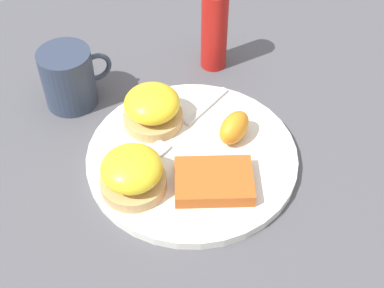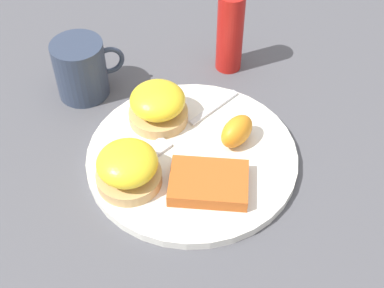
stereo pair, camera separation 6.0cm
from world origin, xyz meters
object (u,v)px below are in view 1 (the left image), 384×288
object	(u,v)px
hashbrown_patty	(213,182)
fork	(183,127)
orange_wedge	(235,128)
cup	(69,78)
sandwich_benedict_left	(152,108)
sandwich_benedict_right	(132,173)
condiment_bottle	(214,31)

from	to	relation	value
hashbrown_patty	fork	size ratio (longest dim) A/B	0.59
orange_wedge	cup	bearing A→B (deg)	132.21
orange_wedge	fork	size ratio (longest dim) A/B	0.33
sandwich_benedict_left	sandwich_benedict_right	distance (m)	0.13
orange_wedge	condiment_bottle	world-z (taller)	condiment_bottle
hashbrown_patty	fork	bearing A→B (deg)	83.64
fork	hashbrown_patty	bearing A→B (deg)	-96.36
hashbrown_patty	condiment_bottle	world-z (taller)	condiment_bottle
hashbrown_patty	fork	xyz separation A→B (m)	(0.01, 0.12, -0.01)
fork	condiment_bottle	size ratio (longest dim) A/B	1.28
sandwich_benedict_left	fork	size ratio (longest dim) A/B	0.50
sandwich_benedict_right	fork	distance (m)	0.13
sandwich_benedict_right	condiment_bottle	bearing A→B (deg)	41.19
sandwich_benedict_left	fork	xyz separation A→B (m)	(0.04, -0.03, -0.03)
hashbrown_patty	cup	bearing A→B (deg)	112.92
cup	sandwich_benedict_right	bearing A→B (deg)	-85.78
sandwich_benedict_right	orange_wedge	xyz separation A→B (m)	(0.17, 0.02, -0.01)
orange_wedge	fork	world-z (taller)	orange_wedge
orange_wedge	fork	bearing A→B (deg)	137.16
cup	orange_wedge	bearing A→B (deg)	-47.79
fork	condiment_bottle	bearing A→B (deg)	47.22
sandwich_benedict_right	orange_wedge	size ratio (longest dim) A/B	1.50
orange_wedge	sandwich_benedict_left	bearing A→B (deg)	137.20
cup	fork	bearing A→B (deg)	-49.77
sandwich_benedict_right	fork	size ratio (longest dim) A/B	0.50
sandwich_benedict_right	hashbrown_patty	bearing A→B (deg)	-25.83
fork	condiment_bottle	world-z (taller)	condiment_bottle
hashbrown_patty	orange_wedge	world-z (taller)	orange_wedge
orange_wedge	fork	xyz separation A→B (m)	(-0.06, 0.05, -0.02)
sandwich_benedict_left	hashbrown_patty	xyz separation A→B (m)	(0.02, -0.15, -0.02)
sandwich_benedict_left	condiment_bottle	world-z (taller)	condiment_bottle
sandwich_benedict_right	hashbrown_patty	world-z (taller)	sandwich_benedict_right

